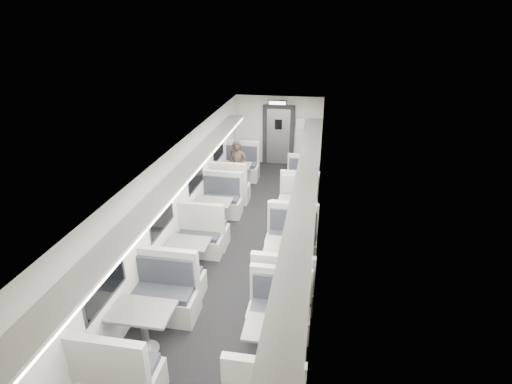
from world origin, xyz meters
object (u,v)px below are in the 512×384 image
(booth_left_c, at_px, (189,257))
(booth_right_d, at_px, (273,347))
(booth_right_c, at_px, (288,261))
(vestibule_door, at_px, (278,136))
(booth_right_a, at_px, (301,187))
(booth_left_d, at_px, (145,330))
(exit_sign, at_px, (277,103))
(booth_left_b, at_px, (213,215))
(booth_left_a, at_px, (235,177))
(passenger, at_px, (237,167))
(booth_right_b, at_px, (296,213))

(booth_left_c, distance_m, booth_right_d, 2.92)
(booth_right_c, height_order, vestibule_door, vestibule_door)
(booth_left_c, relative_size, booth_right_d, 0.98)
(booth_right_a, bearing_deg, booth_left_d, -107.75)
(exit_sign, bearing_deg, booth_left_b, -102.39)
(booth_right_a, xyz_separation_m, booth_right_d, (0.00, -6.22, 0.03))
(booth_right_a, xyz_separation_m, vestibule_door, (-1.00, 2.82, 0.69))
(booth_left_a, xyz_separation_m, booth_right_d, (2.00, -6.52, -0.03))
(vestibule_door, bearing_deg, booth_right_c, -81.62)
(booth_left_d, height_order, vestibule_door, vestibule_door)
(booth_right_a, relative_size, passenger, 1.22)
(booth_left_a, height_order, booth_right_a, booth_left_a)
(booth_left_d, xyz_separation_m, booth_right_d, (2.00, 0.03, -0.03))
(booth_right_a, xyz_separation_m, exit_sign, (-1.00, 2.33, 1.93))
(vestibule_door, bearing_deg, booth_right_a, -70.49)
(booth_left_b, xyz_separation_m, booth_left_c, (0.00, -1.88, -0.02))
(booth_right_c, bearing_deg, booth_left_b, 138.88)
(booth_left_a, bearing_deg, booth_left_c, -90.00)
(booth_right_a, height_order, vestibule_door, vestibule_door)
(booth_right_b, height_order, booth_right_c, booth_right_c)
(booth_left_c, bearing_deg, vestibule_door, 81.77)
(booth_left_a, xyz_separation_m, booth_left_b, (0.00, -2.52, -0.02))
(booth_left_c, xyz_separation_m, vestibule_door, (1.00, 6.92, 0.67))
(booth_left_a, distance_m, passenger, 0.43)
(booth_right_b, bearing_deg, booth_left_a, 134.31)
(exit_sign, bearing_deg, booth_left_a, -116.19)
(booth_left_d, xyz_separation_m, booth_right_c, (2.00, 2.28, -0.01))
(booth_left_c, bearing_deg, booth_left_d, -90.00)
(booth_right_d, relative_size, exit_sign, 3.39)
(booth_right_c, bearing_deg, booth_right_d, -90.00)
(booth_left_a, height_order, booth_left_d, booth_left_a)
(booth_right_d, bearing_deg, booth_left_c, 133.27)
(booth_right_b, height_order, booth_right_d, booth_right_d)
(booth_right_a, relative_size, exit_sign, 3.13)
(booth_left_d, bearing_deg, vestibule_door, 83.71)
(booth_left_d, bearing_deg, booth_right_d, 0.82)
(booth_left_b, xyz_separation_m, booth_left_d, (0.00, -4.03, 0.02))
(booth_left_c, height_order, booth_right_c, booth_right_c)
(booth_left_d, xyz_separation_m, booth_right_a, (2.00, 6.25, -0.06))
(booth_left_b, height_order, booth_right_b, booth_left_b)
(booth_left_b, bearing_deg, booth_right_c, -41.12)
(booth_left_a, bearing_deg, booth_right_a, -8.56)
(booth_left_a, distance_m, booth_left_b, 2.52)
(booth_left_c, height_order, exit_sign, exit_sign)
(booth_left_b, bearing_deg, exit_sign, 77.61)
(booth_left_d, relative_size, booth_right_b, 1.09)
(booth_left_d, relative_size, exit_sign, 3.69)
(booth_left_d, bearing_deg, passenger, 89.06)
(booth_left_d, xyz_separation_m, vestibule_door, (1.00, 9.07, 0.63))
(booth_left_b, bearing_deg, booth_right_a, 47.97)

